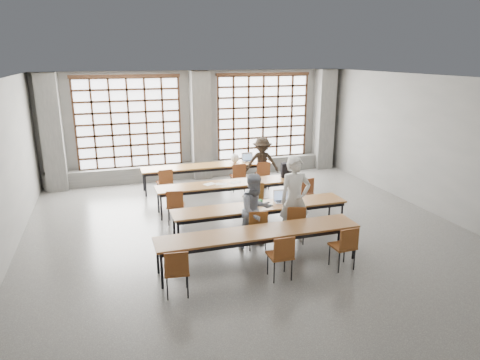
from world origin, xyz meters
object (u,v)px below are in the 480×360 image
(chair_back_left, at_px, (165,180))
(chair_mid_left, at_px, (175,203))
(plastic_bag, at_px, (235,158))
(student_male, at_px, (295,200))
(chair_mid_right, at_px, (305,190))
(student_female, at_px, (256,211))
(chair_near_left, at_px, (177,268))
(laptop_back, at_px, (248,159))
(chair_mid_centre, at_px, (254,195))
(red_pouch, at_px, (176,268))
(chair_back_mid, at_px, (238,174))
(phone, at_px, (270,206))
(desk_row_c, at_px, (261,208))
(chair_near_mid, at_px, (282,253))
(desk_row_a, at_px, (208,167))
(backpack, at_px, (287,170))
(chair_back_right, at_px, (263,172))
(desk_row_d, at_px, (259,234))
(laptop_front, at_px, (282,199))
(chair_front_left, at_px, (257,225))
(chair_front_right, at_px, (296,220))
(green_box, at_px, (257,202))
(chair_near_right, at_px, (345,244))
(student_back, at_px, (262,163))
(desk_row_b, at_px, (232,185))

(chair_back_left, relative_size, chair_mid_left, 1.00)
(plastic_bag, bearing_deg, student_male, -90.10)
(chair_mid_right, height_order, student_female, student_female)
(chair_near_left, relative_size, laptop_back, 2.43)
(chair_mid_centre, distance_m, student_female, 1.88)
(chair_mid_centre, height_order, red_pouch, chair_mid_centre)
(chair_back_mid, xyz_separation_m, laptop_back, (0.56, 0.74, 0.25))
(phone, relative_size, red_pouch, 0.65)
(desk_row_c, xyz_separation_m, chair_near_mid, (-0.33, -2.00, -0.13))
(desk_row_a, relative_size, backpack, 10.00)
(chair_back_left, height_order, chair_back_right, same)
(student_male, distance_m, red_pouch, 3.20)
(desk_row_d, height_order, laptop_front, laptop_front)
(red_pouch, bearing_deg, chair_front_left, 33.97)
(desk_row_a, height_order, red_pouch, desk_row_a)
(student_female, bearing_deg, chair_front_right, -22.60)
(green_box, bearing_deg, chair_near_mid, -97.69)
(desk_row_a, bearing_deg, desk_row_d, -92.57)
(chair_front_right, bearing_deg, green_box, 131.61)
(chair_back_left, xyz_separation_m, red_pouch, (-0.54, -5.21, -0.04))
(chair_near_right, bearing_deg, desk_row_c, 115.96)
(desk_row_a, xyz_separation_m, chair_back_left, (-1.39, -0.63, -0.13))
(green_box, height_order, backpack, backpack)
(green_box, bearing_deg, chair_back_mid, 80.21)
(desk_row_a, distance_m, student_female, 4.42)
(student_male, distance_m, student_female, 0.91)
(chair_mid_right, distance_m, student_female, 2.69)
(chair_near_mid, relative_size, laptop_front, 2.24)
(student_back, bearing_deg, chair_near_mid, -86.13)
(phone, bearing_deg, plastic_bag, 83.99)
(desk_row_b, distance_m, chair_back_left, 2.11)
(chair_back_right, bearing_deg, chair_back_mid, -179.88)
(desk_row_a, height_order, chair_back_right, chair_back_right)
(chair_back_right, height_order, laptop_front, laptop_front)
(chair_back_left, relative_size, chair_near_right, 1.00)
(desk_row_b, height_order, chair_near_left, chair_near_left)
(chair_near_left, distance_m, green_box, 3.03)
(desk_row_d, distance_m, laptop_front, 1.84)
(chair_back_left, distance_m, backpack, 3.47)
(chair_near_left, distance_m, phone, 3.08)
(chair_back_left, relative_size, phone, 6.77)
(chair_back_left, height_order, student_female, student_female)
(chair_back_left, relative_size, chair_mid_right, 1.00)
(chair_back_right, bearing_deg, green_box, -112.67)
(desk_row_c, distance_m, student_female, 0.60)
(desk_row_c, distance_m, phone, 0.22)
(chair_mid_left, bearing_deg, laptop_back, 44.78)
(desk_row_a, distance_m, phone, 4.05)
(desk_row_c, height_order, chair_mid_left, chair_mid_left)
(desk_row_d, height_order, chair_back_left, chair_back_left)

